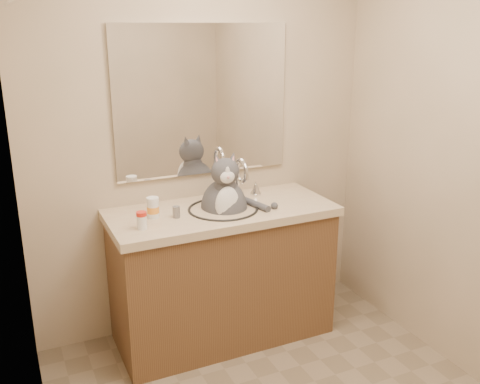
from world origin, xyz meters
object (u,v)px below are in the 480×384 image
pill_bottle_orange (153,208)px  pill_bottle_redcap (142,220)px  grey_canister (176,212)px  cat (225,205)px

pill_bottle_orange → pill_bottle_redcap: bearing=-125.4°
grey_canister → pill_bottle_orange: bearing=155.0°
pill_bottle_redcap → pill_bottle_orange: (0.10, 0.15, 0.01)m
cat → pill_bottle_orange: (-0.43, 0.01, 0.04)m
cat → grey_canister: bearing=-160.5°
cat → grey_canister: cat is taller
grey_canister → pill_bottle_redcap: bearing=-157.9°
cat → pill_bottle_orange: bearing=-169.8°
cat → pill_bottle_redcap: size_ratio=5.71×
pill_bottle_redcap → pill_bottle_orange: bearing=54.6°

